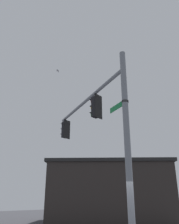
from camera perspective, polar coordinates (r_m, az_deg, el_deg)
The scene contains 8 objects.
signal_pole at distance 8.91m, azimuth 9.08°, elevation -7.24°, with size 0.24×0.24×7.78m, color slate.
mast_arm at distance 12.98m, azimuth -0.89°, elevation 2.65°, with size 0.16×0.16×7.44m, color slate.
traffic_light_nearest_pole at distance 11.70m, azimuth 1.43°, elevation 1.18°, with size 0.54×0.49×1.31m.
traffic_light_mid_inner at distance 15.57m, azimuth -5.95°, elevation -4.28°, with size 0.54×0.49×1.31m.
street_name_sign at distance 9.67m, azimuth 7.43°, elevation 1.76°, with size 0.61×1.19×0.22m.
bird_flying at distance 16.60m, azimuth -7.63°, elevation 9.81°, with size 0.32×0.20×0.10m.
storefront_building at distance 24.60m, azimuth 4.73°, elevation -18.50°, with size 13.01×13.64×5.42m.
tree_by_storefront at distance 26.96m, azimuth 9.11°, elevation -15.62°, with size 3.60×3.60×5.89m.
Camera 1 is at (-7.41, -4.53, 1.89)m, focal length 38.03 mm.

